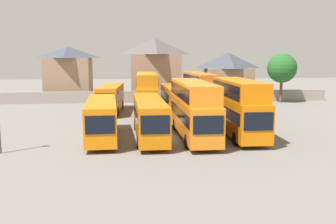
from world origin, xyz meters
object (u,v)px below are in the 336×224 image
bus_4 (239,105)px  bus_8 (200,90)px  tree_left_of_lot (282,68)px  bus_1 (102,117)px  bus_6 (147,90)px  bus_7 (174,97)px  house_terrace_right (228,75)px  house_terrace_left (69,73)px  house_terrace_centre (155,68)px  bus_2 (149,116)px  bus_3 (194,106)px  bus_5 (111,97)px

bus_4 → bus_8: (-0.62, 15.91, -0.05)m
tree_left_of_lot → bus_1: bearing=-137.6°
bus_6 → bus_7: bus_6 is taller
bus_4 → house_terrace_right: 32.51m
bus_4 → bus_7: bearing=-165.3°
bus_8 → house_terrace_right: (7.87, 15.77, 1.20)m
house_terrace_left → house_terrace_centre: house_terrace_centre is taller
house_terrace_centre → tree_left_of_lot: size_ratio=1.34×
bus_2 → house_terrace_left: house_terrace_left is taller
bus_8 → bus_1: bearing=-38.6°
bus_3 → bus_8: bus_8 is taller
bus_1 → bus_4: size_ratio=1.04×
bus_2 → house_terrace_left: size_ratio=1.38×
bus_2 → house_terrace_right: house_terrace_right is taller
bus_8 → tree_left_of_lot: bearing=116.4°
house_terrace_right → bus_1: bearing=-121.6°
bus_1 → bus_6: 16.52m
bus_4 → bus_1: bearing=-90.0°
bus_1 → bus_7: bus_1 is taller
house_terrace_centre → bus_3: bearing=-87.6°
bus_3 → bus_8: (3.52, 16.06, 0.01)m
house_terrace_right → bus_8: bearing=-116.5°
bus_3 → bus_4: (4.14, 0.16, 0.06)m
bus_7 → bus_2: bearing=-15.3°
bus_4 → tree_left_of_lot: (13.72, 23.78, 2.47)m
bus_1 → house_terrace_centre: 32.43m
bus_5 → bus_8: size_ratio=0.97×
house_terrace_left → tree_left_of_lot: bearing=-13.0°
bus_6 → house_terrace_right: size_ratio=1.36×
bus_4 → bus_5: size_ratio=0.97×
bus_7 → house_terrace_centre: (-1.50, 15.97, 3.29)m
bus_7 → bus_3: bearing=-1.4°
bus_3 → bus_6: size_ratio=1.08×
house_terrace_left → bus_6: bearing=-51.6°
bus_2 → bus_4: (8.03, -0.12, 0.89)m
bus_6 → tree_left_of_lot: bearing=112.0°
bus_7 → bus_1: bearing=-28.6°
bus_1 → tree_left_of_lot: bearing=129.2°
bus_8 → bus_2: bearing=-27.5°
house_terrace_right → tree_left_of_lot: size_ratio=1.07×
bus_1 → house_terrace_centre: house_terrace_centre is taller
bus_4 → bus_5: bearing=-141.9°
house_terrace_right → tree_left_of_lot: bearing=-50.6°
bus_2 → bus_4: 8.08m
bus_2 → bus_6: (0.49, 15.82, 0.85)m
house_terrace_right → bus_7: bearing=-125.1°
bus_3 → bus_7: bus_3 is taller
bus_3 → bus_8: bearing=167.0°
house_terrace_right → bus_4: bearing=-102.9°
bus_6 → house_terrace_left: bearing=-139.9°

